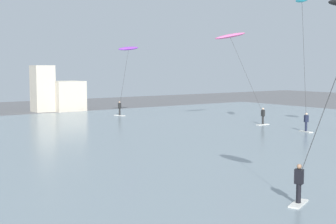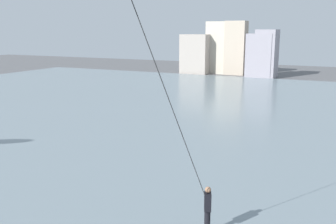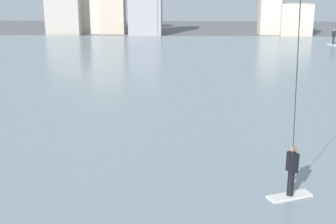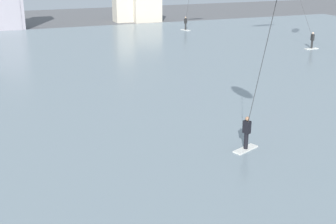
% 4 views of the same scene
% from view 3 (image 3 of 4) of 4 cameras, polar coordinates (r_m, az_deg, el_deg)
% --- Properties ---
extents(water_bay, '(84.00, 52.00, 0.10)m').
position_cam_3_polar(water_bay, '(30.22, 3.74, 3.90)').
color(water_bay, gray).
rests_on(water_bay, ground).
extents(far_shore_buildings, '(32.97, 5.35, 7.99)m').
position_cam_3_polar(far_shore_buildings, '(58.37, -2.63, 12.91)').
color(far_shore_buildings, '#A89E93').
rests_on(far_shore_buildings, ground).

